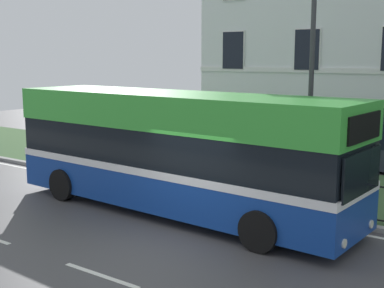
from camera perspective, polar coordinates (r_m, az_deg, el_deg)
ground_plane at (r=12.84m, az=-0.41°, el=-10.02°), size 60.00×56.00×0.18m
iron_verge_railing at (r=14.41m, az=14.50°, el=-5.51°), size 16.24×0.04×0.97m
single_decker_bus at (r=14.29m, az=-1.85°, el=-0.70°), size 10.59×3.04×3.33m
street_lamp_post at (r=14.87m, az=13.09°, el=9.32°), size 0.36×0.24×7.35m
litter_bin at (r=17.89m, az=-4.31°, el=-1.98°), size 0.55×0.55×1.21m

